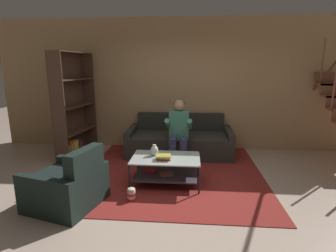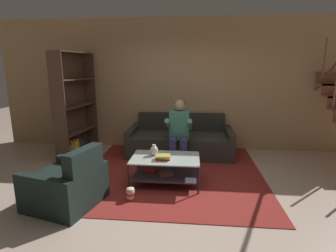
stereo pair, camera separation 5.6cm
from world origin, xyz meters
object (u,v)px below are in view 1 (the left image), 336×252
Objects in this scene: coffee_table at (165,166)px; armchair at (68,186)px; person_seated_center at (179,130)px; vase at (154,150)px; bookshelf at (72,117)px; popcorn_tub at (131,194)px; book_stack at (163,157)px; couch at (180,141)px.

armchair is at bearing -147.75° from coffee_table.
person_seated_center is 6.83× the size of vase.
bookshelf is 2.49m from popcorn_tub.
coffee_table is at bearing -100.41° from person_seated_center.
armchair is (-1.25, -0.79, -0.02)m from coffee_table.
bookshelf reaches higher than book_stack.
coffee_table is at bearing -21.99° from vase.
armchair is at bearing -68.20° from bookshelf.
person_seated_center is 2.27m from armchair.
vase reaches higher than coffee_table.
armchair is (0.78, -1.94, -0.57)m from bookshelf.
coffee_table is at bearing -96.50° from couch.
book_stack is at bearing 28.83° from armchair.
couch is at bearing 90.00° from person_seated_center.
armchair reaches higher than couch.
armchair is (-1.23, -0.68, -0.21)m from book_stack.
person_seated_center is 5.31× the size of book_stack.
couch is 1.51m from coffee_table.
couch is 1.77× the size of person_seated_center.
vase is 0.95× the size of popcorn_tub.
bookshelf reaches higher than popcorn_tub.
person_seated_center reaches higher than couch.
book_stack is (-0.19, -1.62, 0.20)m from couch.
book_stack is at bearing -32.19° from bookshelf.
popcorn_tub is (-0.41, -0.48, -0.39)m from book_stack.
popcorn_tub is at bearing 13.31° from armchair.
book_stack is 1.22× the size of popcorn_tub.
popcorn_tub is at bearing -47.51° from bookshelf.
bookshelf is at bearing 111.80° from armchair.
book_stack reaches higher than coffee_table.
coffee_table reaches higher than popcorn_tub.
book_stack is at bearing -100.39° from person_seated_center.
bookshelf reaches higher than armchair.
couch is 0.69m from person_seated_center.
person_seated_center is at bearing 67.52° from vase.
vase is at bearing 158.01° from coffee_table.
bookshelf reaches higher than coffee_table.
couch is 1.64m from book_stack.
couch reaches higher than popcorn_tub.
person_seated_center is 1.02m from coffee_table.
popcorn_tub is at bearing -130.20° from book_stack.
couch is 2.19m from popcorn_tub.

